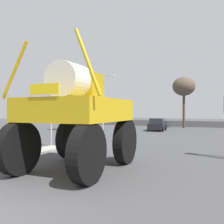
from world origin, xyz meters
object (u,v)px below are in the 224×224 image
(bare_tree_far_center, at_px, (184,87))
(traffic_signal_near_left, at_px, (53,106))
(streetlight_far_left, at_px, (104,99))
(oversize_sprayer, at_px, (77,115))
(sedan_ahead, at_px, (157,125))
(bare_tree_left, at_px, (72,93))

(bare_tree_far_center, bearing_deg, traffic_signal_near_left, -103.61)
(streetlight_far_left, bearing_deg, bare_tree_far_center, 40.46)
(oversize_sprayer, distance_m, streetlight_far_left, 21.56)
(oversize_sprayer, xyz_separation_m, sedan_ahead, (-2.18, 21.16, -1.52))
(traffic_signal_near_left, height_order, bare_tree_left, bare_tree_left)
(traffic_signal_near_left, bearing_deg, bare_tree_left, 118.20)
(streetlight_far_left, bearing_deg, bare_tree_left, -128.86)
(streetlight_far_left, height_order, bare_tree_far_center, bare_tree_far_center)
(traffic_signal_near_left, distance_m, bare_tree_far_center, 22.95)
(sedan_ahead, xyz_separation_m, traffic_signal_near_left, (-3.11, -16.12, 2.03))
(oversize_sprayer, relative_size, sedan_ahead, 1.32)
(oversize_sprayer, distance_m, traffic_signal_near_left, 7.33)
(oversize_sprayer, distance_m, bare_tree_left, 20.08)
(bare_tree_left, xyz_separation_m, bare_tree_far_center, (11.43, 10.76, 1.20))
(oversize_sprayer, bearing_deg, bare_tree_far_center, -1.77)
(streetlight_far_left, bearing_deg, oversize_sprayer, -65.95)
(sedan_ahead, height_order, bare_tree_far_center, bare_tree_far_center)
(sedan_ahead, height_order, streetlight_far_left, streetlight_far_left)
(oversize_sprayer, relative_size, streetlight_far_left, 0.79)
(bare_tree_left, bearing_deg, traffic_signal_near_left, -61.80)
(traffic_signal_near_left, xyz_separation_m, bare_tree_far_center, (5.35, 22.10, 3.07))
(traffic_signal_near_left, bearing_deg, streetlight_far_left, 103.39)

